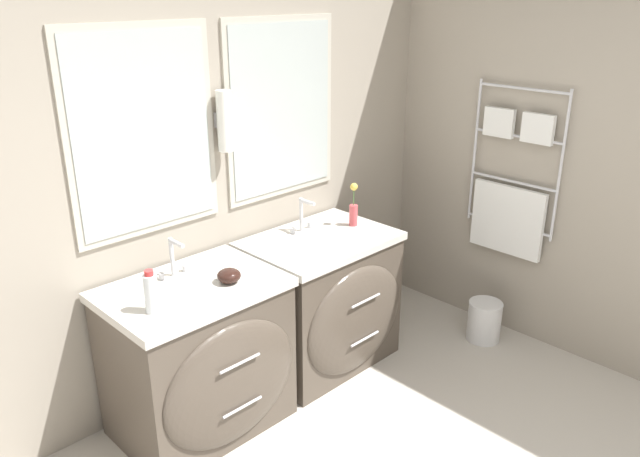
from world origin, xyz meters
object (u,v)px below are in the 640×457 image
object	(u,v)px
vanity_right	(325,301)
flower_vase	(354,209)
waste_bin	(484,320)
vanity_left	(202,359)
toiletry_bottle	(151,293)
amenity_bowl	(229,276)

from	to	relation	value
vanity_right	flower_vase	bearing A→B (deg)	8.26
waste_bin	vanity_left	bearing A→B (deg)	162.96
vanity_right	toiletry_bottle	xyz separation A→B (m)	(-1.17, -0.06, 0.50)
vanity_left	flower_vase	world-z (taller)	flower_vase
vanity_right	waste_bin	world-z (taller)	vanity_right
toiletry_bottle	waste_bin	distance (m)	2.30
toiletry_bottle	vanity_left	bearing A→B (deg)	12.81
vanity_left	vanity_right	size ratio (longest dim) A/B	1.00
vanity_left	flower_vase	xyz separation A→B (m)	(1.19, 0.04, 0.51)
waste_bin	vanity_right	bearing A→B (deg)	149.07
toiletry_bottle	waste_bin	xyz separation A→B (m)	(2.11, -0.50, -0.78)
vanity_left	vanity_right	world-z (taller)	same
vanity_left	vanity_right	bearing A→B (deg)	0.00
flower_vase	waste_bin	world-z (taller)	flower_vase
vanity_left	flower_vase	bearing A→B (deg)	2.03
vanity_right	vanity_left	bearing A→B (deg)	180.00
waste_bin	amenity_bowl	bearing A→B (deg)	163.41
vanity_right	amenity_bowl	size ratio (longest dim) A/B	7.27
toiletry_bottle	amenity_bowl	distance (m)	0.43
flower_vase	vanity_right	bearing A→B (deg)	-171.74
toiletry_bottle	waste_bin	bearing A→B (deg)	-13.32
toiletry_bottle	waste_bin	world-z (taller)	toiletry_bottle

